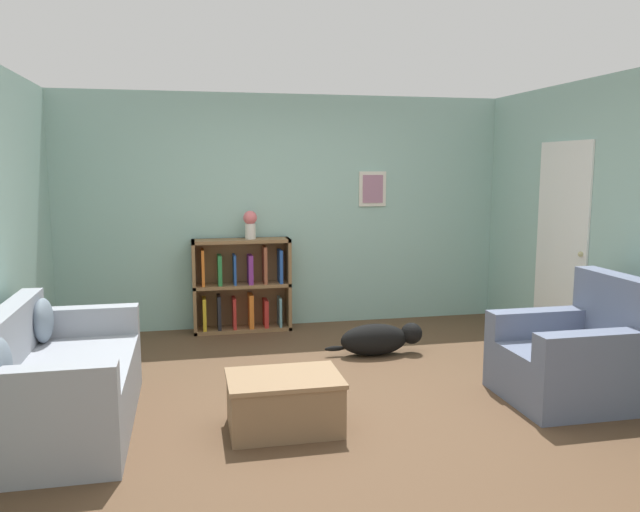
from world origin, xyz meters
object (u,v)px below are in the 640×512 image
Objects in this scene: coffee_table at (284,401)px; vase at (250,223)px; couch at (57,384)px; recliner_chair at (577,357)px; dog at (379,339)px; bookshelf at (242,287)px.

coffee_table is 2.53× the size of vase.
vase reaches higher than couch.
recliner_chair is at bearing 2.18° from coffee_table.
vase is at bearing 88.96° from coffee_table.
vase is (-1.11, 1.19, 1.04)m from dog.
recliner_chair reaches higher than dog.
vase is (-2.27, 2.61, 0.86)m from recliner_chair.
couch is at bearing 167.66° from coffee_table.
recliner_chair is 1.84m from dog.
dog is 3.12× the size of vase.
coffee_table is 1.90m from dog.
vase reaches higher than coffee_table.
coffee_table is at bearing -177.82° from recliner_chair.
recliner_chair is at bearing -48.02° from bookshelf.
vase is at bearing 130.95° from recliner_chair.
bookshelf is (1.48, 2.39, 0.17)m from couch.
couch is 1.77× the size of dog.
vase reaches higher than recliner_chair.
bookshelf reaches higher than recliner_chair.
bookshelf is 3.46× the size of vase.
dog is (-1.16, 1.42, -0.18)m from recliner_chair.
couch is at bearing -121.79° from bookshelf.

